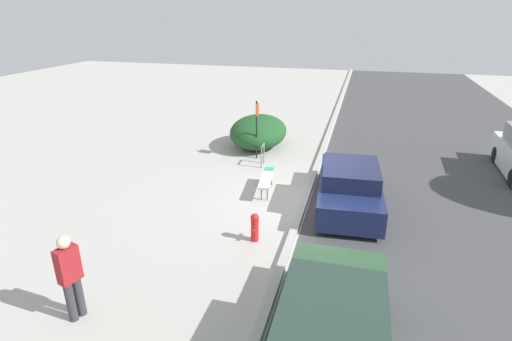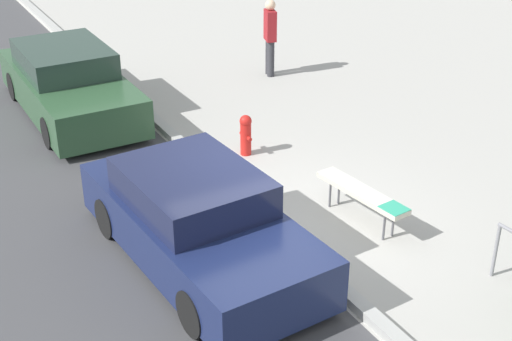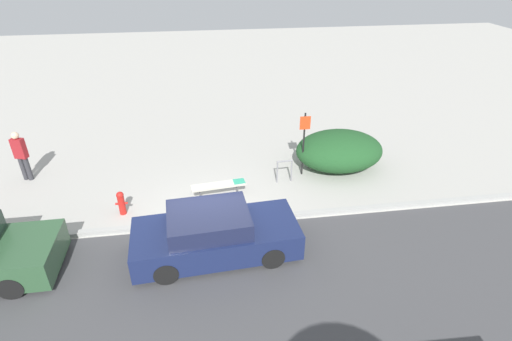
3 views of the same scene
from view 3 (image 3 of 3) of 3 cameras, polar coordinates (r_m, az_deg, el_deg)
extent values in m
plane|color=#ADAAA3|center=(11.84, -6.75, -7.60)|extent=(60.00, 60.00, 0.00)
cube|color=#A8A8A3|center=(11.80, -6.77, -7.35)|extent=(60.00, 0.20, 0.13)
cylinder|color=#515156|center=(12.65, -7.95, -3.71)|extent=(0.04, 0.04, 0.45)
cylinder|color=#515156|center=(12.80, -2.66, -2.99)|extent=(0.04, 0.04, 0.45)
cylinder|color=#515156|center=(12.80, -8.06, -3.27)|extent=(0.04, 0.04, 0.45)
cylinder|color=#515156|center=(12.95, -2.83, -2.56)|extent=(0.04, 0.04, 0.45)
cube|color=beige|center=(12.64, -5.41, -2.11)|extent=(1.73, 0.53, 0.08)
cube|color=teal|center=(12.72, -2.44, -1.54)|extent=(0.40, 0.37, 0.01)
cylinder|color=gray|center=(13.50, 3.05, -0.26)|extent=(0.05, 0.05, 0.80)
cylinder|color=gray|center=(13.62, 5.08, -0.04)|extent=(0.05, 0.05, 0.80)
cylinder|color=gray|center=(13.36, 4.13, 1.34)|extent=(0.55, 0.08, 0.05)
cylinder|color=black|center=(13.74, 6.79, 3.68)|extent=(0.06, 0.06, 2.30)
cube|color=red|center=(13.37, 7.04, 6.76)|extent=(0.36, 0.02, 0.46)
cylinder|color=red|center=(12.67, -18.61, -4.72)|extent=(0.20, 0.20, 0.60)
sphere|color=red|center=(12.48, -18.87, -3.37)|extent=(0.22, 0.22, 0.22)
cylinder|color=red|center=(12.66, -19.28, -4.53)|extent=(0.08, 0.07, 0.07)
cylinder|color=red|center=(12.61, -18.03, -4.45)|extent=(0.08, 0.07, 0.07)
ellipsoid|color=#1E4C23|center=(14.61, 11.78, 2.81)|extent=(3.12, 2.36, 1.35)
cylinder|color=#333338|center=(15.72, -29.77, 0.23)|extent=(0.17, 0.17, 0.85)
cylinder|color=#333338|center=(15.83, -30.30, 0.27)|extent=(0.17, 0.17, 0.85)
cube|color=maroon|center=(15.47, -30.75, 2.74)|extent=(0.45, 0.33, 0.70)
sphere|color=beige|center=(15.29, -31.19, 4.30)|extent=(0.24, 0.24, 0.24)
cylinder|color=black|center=(11.43, 0.40, -6.99)|extent=(0.61, 0.22, 0.60)
cylinder|color=black|center=(10.22, 2.40, -12.30)|extent=(0.61, 0.22, 0.60)
cylinder|color=black|center=(11.27, -12.87, -8.49)|extent=(0.61, 0.22, 0.60)
cylinder|color=black|center=(10.04, -12.72, -14.12)|extent=(0.61, 0.22, 0.60)
cube|color=#19234C|center=(10.52, -5.71, -9.57)|extent=(4.33, 2.04, 0.71)
cube|color=#1A203E|center=(10.15, -6.83, -7.11)|extent=(2.13, 1.72, 0.50)
cylinder|color=black|center=(12.19, -29.06, -8.75)|extent=(0.60, 0.18, 0.60)
cylinder|color=black|center=(11.02, -31.60, -14.03)|extent=(0.60, 0.18, 0.60)
camera|label=1|loc=(13.78, -62.47, 7.15)|focal=28.00mm
camera|label=2|loc=(9.25, 50.26, 10.06)|focal=50.00mm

